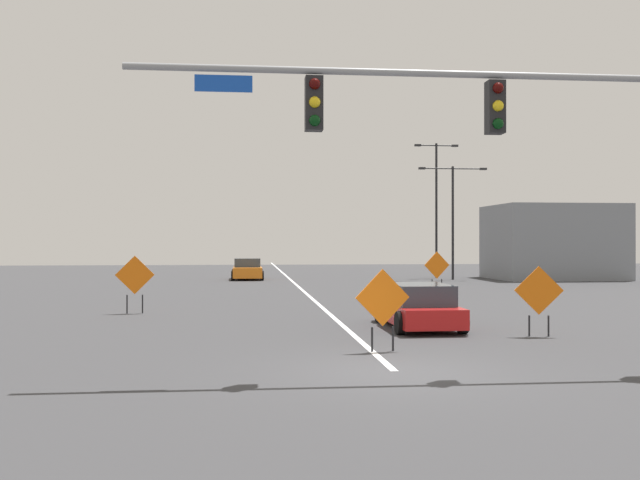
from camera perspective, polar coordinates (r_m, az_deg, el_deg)
The scene contains 12 objects.
ground at distance 14.19m, azimuth 6.02°, elevation -10.45°, with size 128.26×128.26×0.00m, color #38383A.
road_centre_stripe at distance 49.44m, azimuth -2.54°, elevation -3.07°, with size 0.16×71.26×0.01m.
traffic_signal_assembly at distance 15.39m, azimuth 20.34°, elevation 8.61°, with size 14.60×0.44×6.36m.
street_lamp_far_left at distance 48.06m, azimuth 10.62°, elevation 2.33°, with size 4.63×0.24×7.55m.
street_lamp_near_right at distance 50.29m, azimuth 9.33°, elevation 3.19°, with size 3.10×0.24×9.41m.
construction_sign_median_near at distance 16.52m, azimuth 5.05°, elevation -4.88°, with size 1.31×0.25×1.91m.
construction_sign_right_shoulder at distance 36.37m, azimuth 9.37°, elevation -2.13°, with size 1.36×0.30×2.03m.
construction_sign_left_lane at distance 19.92m, azimuth 17.18°, elevation -4.10°, with size 1.29×0.26×1.89m.
construction_sign_median_far at distance 25.93m, azimuth -14.66°, elevation -2.92°, with size 1.36×0.16×2.04m.
car_orange_approaching at distance 47.84m, azimuth -5.86°, elevation -2.38°, with size 2.13×4.20×1.42m.
car_red_mid at distance 21.14m, azimuth 7.94°, elevation -5.35°, with size 1.99×4.25×1.30m.
roadside_building_east at distance 50.83m, azimuth 18.21°, elevation -0.16°, with size 8.17×6.47×5.01m.
Camera 1 is at (-2.88, -13.66, 2.54)m, focal length 39.82 mm.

